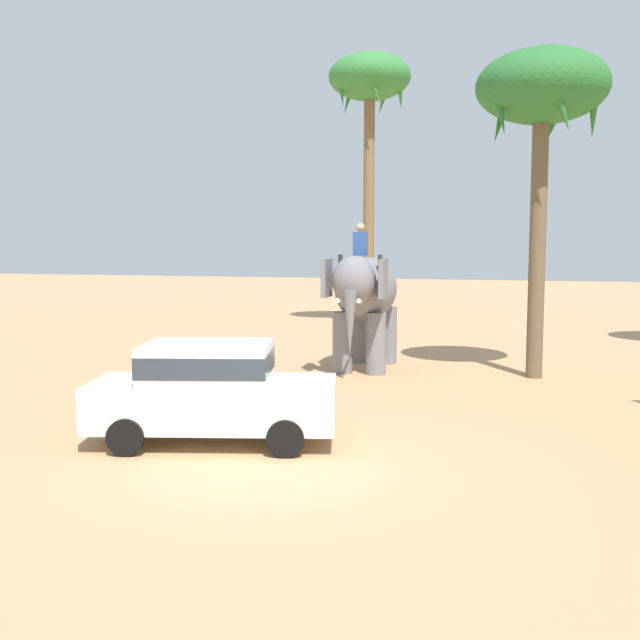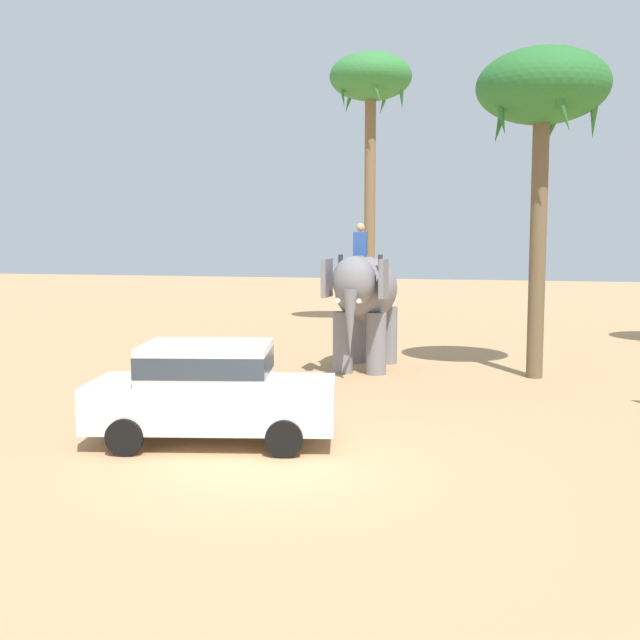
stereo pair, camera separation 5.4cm
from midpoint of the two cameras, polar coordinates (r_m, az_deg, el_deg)
The scene contains 5 objects.
ground_plane at distance 11.63m, azimuth -3.17°, elevation -11.03°, with size 120.00×120.00×0.00m, color tan.
car_sedan_foreground at distance 12.91m, azimuth -8.30°, elevation -5.14°, with size 4.39×2.65×1.70m.
elephant_with_mahout at distance 20.08m, azimuth 3.29°, elevation 1.87°, with size 1.69×3.89×3.88m.
palm_tree_near_hut at distance 19.85m, azimuth 16.32°, elevation 15.92°, with size 3.20×3.20×8.06m.
palm_tree_left_of_road at distance 30.69m, azimuth 3.71°, elevation 17.04°, with size 3.20×3.20×10.70m.
Camera 1 is at (3.65, -10.51, 3.37)m, focal length 42.40 mm.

